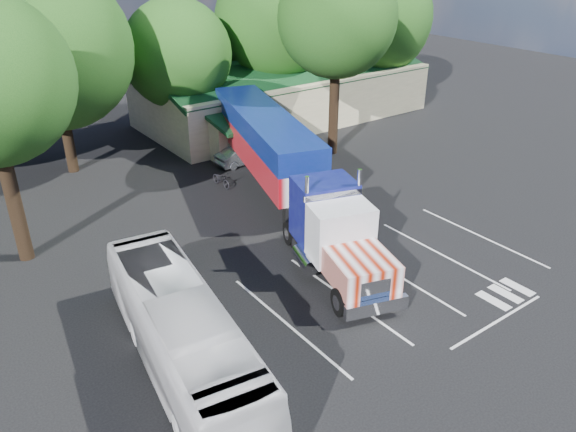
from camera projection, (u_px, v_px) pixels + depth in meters
ground at (269, 244)px, 29.18m from camera, size 120.00×120.00×0.00m
event_hall at (283, 93)px, 48.27m from camera, size 24.20×14.12×5.55m
tree_row_c at (52, 50)px, 34.59m from camera, size 10.00×10.00×13.05m
tree_row_d at (177, 54)px, 40.93m from camera, size 8.00×8.00×10.60m
tree_row_e at (274, 22)px, 45.37m from camera, size 9.60×9.60×12.90m
tree_row_f at (374, 17)px, 49.92m from camera, size 10.40×10.40×13.00m
tree_near_right at (337, 18)px, 37.12m from camera, size 8.00×8.00×13.50m
semi_truck at (280, 158)px, 32.68m from camera, size 9.47×22.83×4.82m
woman at (362, 229)px, 28.88m from camera, size 0.55×0.70×1.72m
bicycle at (221, 179)px, 35.67m from camera, size 0.74×1.88×0.97m
tour_bus at (182, 334)px, 20.08m from camera, size 4.34×11.92×3.25m
silver_sedan at (243, 155)px, 39.08m from camera, size 4.04×1.59×1.31m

